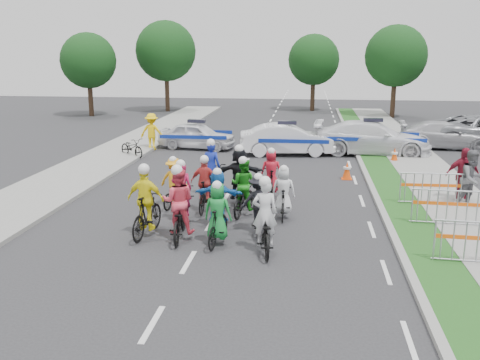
# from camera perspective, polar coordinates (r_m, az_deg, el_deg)

# --- Properties ---
(ground) EXTENTS (90.00, 90.00, 0.00)m
(ground) POSITION_cam_1_polar(r_m,az_deg,el_deg) (12.95, -5.53, -8.72)
(ground) COLOR #28282B
(ground) RESTS_ON ground
(curb_right) EXTENTS (0.20, 60.00, 0.12)m
(curb_right) POSITION_cam_1_polar(r_m,az_deg,el_deg) (17.51, 14.80, -2.92)
(curb_right) COLOR gray
(curb_right) RESTS_ON ground
(grass_strip) EXTENTS (1.20, 60.00, 0.11)m
(grass_strip) POSITION_cam_1_polar(r_m,az_deg,el_deg) (17.62, 17.05, -2.99)
(grass_strip) COLOR #234F19
(grass_strip) RESTS_ON ground
(sidewalk_right) EXTENTS (2.40, 60.00, 0.13)m
(sidewalk_right) POSITION_cam_1_polar(r_m,az_deg,el_deg) (18.02, 22.71, -3.06)
(sidewalk_right) COLOR gray
(sidewalk_right) RESTS_ON ground
(sidewalk_left) EXTENTS (3.00, 60.00, 0.13)m
(sidewalk_left) POSITION_cam_1_polar(r_m,az_deg,el_deg) (19.66, -20.98, -1.57)
(sidewalk_left) COLOR gray
(sidewalk_left) RESTS_ON ground
(rider_0) EXTENTS (0.96, 2.01, 1.97)m
(rider_0) POSITION_cam_1_polar(r_m,az_deg,el_deg) (13.35, 2.66, -5.01)
(rider_0) COLOR black
(rider_0) RESTS_ON ground
(rider_1) EXTENTS (0.78, 1.69, 1.73)m
(rider_1) POSITION_cam_1_polar(r_m,az_deg,el_deg) (13.81, -2.38, -4.23)
(rider_1) COLOR black
(rider_1) RESTS_ON ground
(rider_2) EXTENTS (0.92, 2.07, 2.05)m
(rider_2) POSITION_cam_1_polar(r_m,az_deg,el_deg) (14.29, -6.55, -3.37)
(rider_2) COLOR black
(rider_2) RESTS_ON ground
(rider_3) EXTENTS (1.06, 1.98, 2.03)m
(rider_3) POSITION_cam_1_polar(r_m,az_deg,el_deg) (14.62, -9.94, -3.01)
(rider_3) COLOR black
(rider_3) RESTS_ON ground
(rider_4) EXTENTS (0.99, 1.72, 1.70)m
(rider_4) POSITION_cam_1_polar(r_m,az_deg,el_deg) (14.74, 1.96, -3.11)
(rider_4) COLOR black
(rider_4) RESTS_ON ground
(rider_5) EXTENTS (1.40, 1.67, 1.74)m
(rider_5) POSITION_cam_1_polar(r_m,az_deg,el_deg) (15.18, -2.36, -2.33)
(rider_5) COLOR black
(rider_5) RESTS_ON ground
(rider_6) EXTENTS (0.99, 1.93, 1.87)m
(rider_6) POSITION_cam_1_polar(r_m,az_deg,el_deg) (15.79, -6.18, -2.23)
(rider_6) COLOR black
(rider_6) RESTS_ON ground
(rider_7) EXTENTS (0.70, 1.58, 1.65)m
(rider_7) POSITION_cam_1_polar(r_m,az_deg,el_deg) (16.01, 4.65, -1.85)
(rider_7) COLOR black
(rider_7) RESTS_ON ground
(rider_8) EXTENTS (0.95, 1.89, 1.84)m
(rider_8) POSITION_cam_1_polar(r_m,az_deg,el_deg) (16.33, 0.35, -1.38)
(rider_8) COLOR black
(rider_8) RESTS_ON ground
(rider_9) EXTENTS (0.92, 1.73, 1.81)m
(rider_9) POSITION_cam_1_polar(r_m,az_deg,el_deg) (16.68, -3.72, -1.03)
(rider_9) COLOR black
(rider_9) RESTS_ON ground
(rider_10) EXTENTS (1.01, 1.72, 1.67)m
(rider_10) POSITION_cam_1_polar(r_m,az_deg,el_deg) (17.31, -7.02, -0.70)
(rider_10) COLOR black
(rider_10) RESTS_ON ground
(rider_11) EXTENTS (1.60, 1.91, 1.99)m
(rider_11) POSITION_cam_1_polar(r_m,az_deg,el_deg) (17.45, -0.06, 0.10)
(rider_11) COLOR black
(rider_11) RESTS_ON ground
(rider_12) EXTENTS (0.96, 2.05, 2.02)m
(rider_12) POSITION_cam_1_polar(r_m,az_deg,el_deg) (18.46, -3.04, 0.30)
(rider_12) COLOR black
(rider_12) RESTS_ON ground
(rider_13) EXTENTS (0.78, 1.69, 1.73)m
(rider_13) POSITION_cam_1_polar(r_m,az_deg,el_deg) (18.35, 3.34, 0.27)
(rider_13) COLOR black
(rider_13) RESTS_ON ground
(police_car_0) EXTENTS (4.14, 2.15, 1.34)m
(police_car_0) POSITION_cam_1_polar(r_m,az_deg,el_deg) (27.62, -4.62, 4.75)
(police_car_0) COLOR white
(police_car_0) RESTS_ON ground
(police_car_1) EXTENTS (4.69, 2.21, 1.49)m
(police_car_1) POSITION_cam_1_polar(r_m,az_deg,el_deg) (25.97, 5.02, 4.33)
(police_car_1) COLOR white
(police_car_1) RESTS_ON ground
(police_car_2) EXTENTS (5.71, 2.68, 1.61)m
(police_car_2) POSITION_cam_1_polar(r_m,az_deg,el_deg) (26.67, 13.91, 4.36)
(police_car_2) COLOR white
(police_car_2) RESTS_ON ground
(civilian_sedan) EXTENTS (4.88, 2.31, 1.38)m
(civilian_sedan) POSITION_cam_1_polar(r_m,az_deg,el_deg) (29.54, 21.15, 4.48)
(civilian_sedan) COLOR #B7B7BC
(civilian_sedan) RESTS_ON ground
(spectator_1) EXTENTS (1.16, 1.08, 1.89)m
(spectator_1) POSITION_cam_1_polar(r_m,az_deg,el_deg) (18.51, 23.52, 0.10)
(spectator_1) COLOR slate
(spectator_1) RESTS_ON ground
(spectator_2) EXTENTS (1.09, 0.46, 1.85)m
(spectator_2) POSITION_cam_1_polar(r_m,az_deg,el_deg) (19.02, 22.67, 0.46)
(spectator_2) COLOR maroon
(spectator_2) RESTS_ON ground
(marshal_hiviz) EXTENTS (1.21, 0.70, 1.85)m
(marshal_hiviz) POSITION_cam_1_polar(r_m,az_deg,el_deg) (27.50, -9.38, 5.11)
(marshal_hiviz) COLOR yellow
(marshal_hiviz) RESTS_ON ground
(barrier_0) EXTENTS (2.03, 0.62, 1.12)m
(barrier_0) POSITION_cam_1_polar(r_m,az_deg,el_deg) (13.56, 24.00, -6.30)
(barrier_0) COLOR #A5A8AD
(barrier_0) RESTS_ON ground
(barrier_1) EXTENTS (2.02, 0.60, 1.12)m
(barrier_1) POSITION_cam_1_polar(r_m,az_deg,el_deg) (16.20, 21.20, -2.90)
(barrier_1) COLOR #A5A8AD
(barrier_1) RESTS_ON ground
(barrier_2) EXTENTS (2.01, 0.56, 1.12)m
(barrier_2) POSITION_cam_1_polar(r_m,az_deg,el_deg) (18.22, 19.66, -1.00)
(barrier_2) COLOR #A5A8AD
(barrier_2) RESTS_ON ground
(cone_0) EXTENTS (0.40, 0.40, 0.70)m
(cone_0) POSITION_cam_1_polar(r_m,az_deg,el_deg) (21.35, 11.34, 0.99)
(cone_0) COLOR #F24C0C
(cone_0) RESTS_ON ground
(cone_1) EXTENTS (0.40, 0.40, 0.70)m
(cone_1) POSITION_cam_1_polar(r_m,az_deg,el_deg) (24.97, 16.15, 2.53)
(cone_1) COLOR #F24C0C
(cone_1) RESTS_ON ground
(parked_bike) EXTENTS (1.75, 1.57, 0.92)m
(parked_bike) POSITION_cam_1_polar(r_m,az_deg,el_deg) (25.83, -11.47, 3.42)
(parked_bike) COLOR black
(parked_bike) RESTS_ON ground
(tree_0) EXTENTS (4.20, 4.20, 6.30)m
(tree_0) POSITION_cam_1_polar(r_m,az_deg,el_deg) (43.06, -15.89, 12.14)
(tree_0) COLOR #382619
(tree_0) RESTS_ON ground
(tree_1) EXTENTS (4.55, 4.55, 6.82)m
(tree_1) POSITION_cam_1_polar(r_m,az_deg,el_deg) (42.13, 16.30, 12.57)
(tree_1) COLOR #382619
(tree_1) RESTS_ON ground
(tree_3) EXTENTS (4.90, 4.90, 7.35)m
(tree_3) POSITION_cam_1_polar(r_m,az_deg,el_deg) (45.22, -7.91, 13.46)
(tree_3) COLOR #382619
(tree_3) RESTS_ON ground
(tree_4) EXTENTS (4.20, 4.20, 6.30)m
(tree_4) POSITION_cam_1_polar(r_m,az_deg,el_deg) (45.67, 7.87, 12.58)
(tree_4) COLOR #382619
(tree_4) RESTS_ON ground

